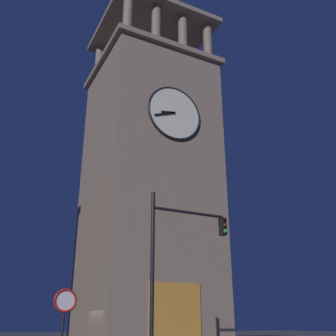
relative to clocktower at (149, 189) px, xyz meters
name	(u,v)px	position (x,y,z in m)	size (l,w,h in m)	color
clocktower	(149,189)	(0.00, 0.00, 0.00)	(8.49, 8.30, 26.69)	gray
traffic_signal_near	(176,254)	(3.52, 10.44, -6.37)	(3.50, 0.41, 6.76)	black
no_horn_sign	(65,308)	(7.62, 10.20, -8.42)	(0.78, 0.14, 2.94)	black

